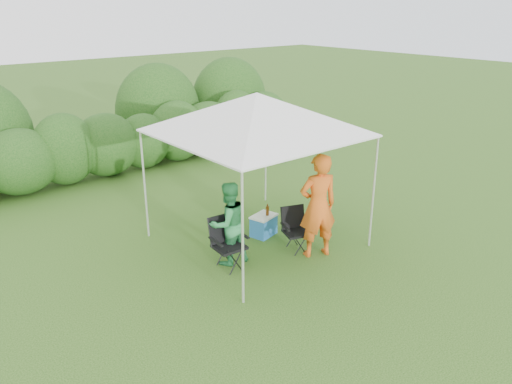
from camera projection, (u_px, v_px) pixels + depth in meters
ground at (274, 250)px, 9.21m from camera, size 70.00×70.00×0.00m
hedge at (130, 141)px, 13.33m from camera, size 11.23×1.53×1.80m
canopy at (257, 114)px, 8.70m from camera, size 3.10×3.10×2.83m
chair_right at (295, 226)px, 9.10m from camera, size 0.60×0.58×0.81m
chair_left at (226, 239)px, 8.47m from camera, size 0.59×0.54×0.90m
man at (318, 206)px, 8.71m from camera, size 0.81×0.68×1.90m
woman at (228, 223)px, 8.52m from camera, size 0.76×0.61×1.48m
cooler at (264, 225)px, 9.73m from camera, size 0.57×0.48×0.42m
bottle at (267, 210)px, 9.62m from camera, size 0.06×0.06×0.23m
lawn_toy at (271, 157)px, 14.25m from camera, size 0.64×0.53×0.32m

